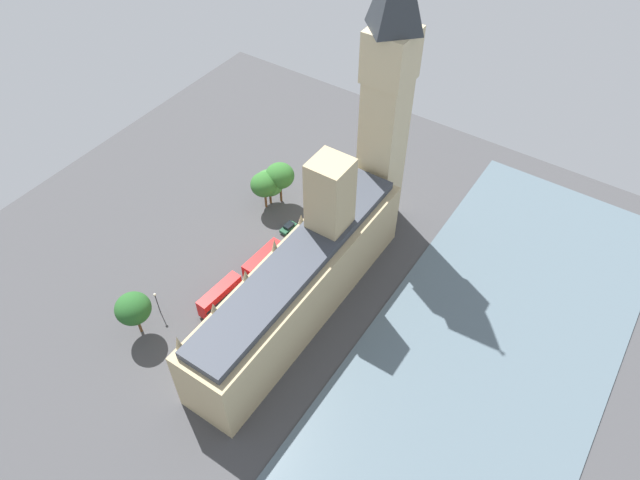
{
  "coord_description": "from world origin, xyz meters",
  "views": [
    {
      "loc": [
        -45.01,
        57.15,
        96.25
      ],
      "look_at": [
        1.0,
        -11.56,
        8.91
      ],
      "focal_mm": 32.86,
      "sensor_mm": 36.0,
      "label": 1
    }
  ],
  "objects_px": {
    "double_decker_bus_leading": "(263,261)",
    "pedestrian_far_end": "(251,309)",
    "clock_tower": "(388,91)",
    "plane_tree_midblock": "(280,176)",
    "plane_tree_trailing": "(269,183)",
    "car_dark_green_under_trees": "(288,227)",
    "plane_tree_corner": "(133,309)",
    "parliament_building": "(303,278)",
    "double_decker_bus_opposite_hall": "(220,296)",
    "plane_tree_near_tower": "(264,185)",
    "car_silver_by_river_gate": "(195,340)",
    "street_lamp_slot_10": "(156,299)",
    "pedestrian_kerbside": "(201,367)"
  },
  "relations": [
    {
      "from": "parliament_building",
      "to": "clock_tower",
      "type": "distance_m",
      "value": 39.99
    },
    {
      "from": "parliament_building",
      "to": "plane_tree_midblock",
      "type": "relative_size",
      "value": 5.32
    },
    {
      "from": "parliament_building",
      "to": "pedestrian_far_end",
      "type": "xyz_separation_m",
      "value": [
        8.21,
        7.19,
        -8.34
      ]
    },
    {
      "from": "pedestrian_kerbside",
      "to": "clock_tower",
      "type": "bearing_deg",
      "value": 137.2
    },
    {
      "from": "car_silver_by_river_gate",
      "to": "double_decker_bus_opposite_hall",
      "type": "bearing_deg",
      "value": -76.25
    },
    {
      "from": "car_dark_green_under_trees",
      "to": "pedestrian_far_end",
      "type": "xyz_separation_m",
      "value": [
        -7.23,
        23.03,
        -0.2
      ]
    },
    {
      "from": "clock_tower",
      "to": "plane_tree_midblock",
      "type": "distance_m",
      "value": 34.29
    },
    {
      "from": "double_decker_bus_opposite_hall",
      "to": "pedestrian_far_end",
      "type": "bearing_deg",
      "value": 19.44
    },
    {
      "from": "car_dark_green_under_trees",
      "to": "plane_tree_midblock",
      "type": "height_order",
      "value": "plane_tree_midblock"
    },
    {
      "from": "double_decker_bus_opposite_hall",
      "to": "plane_tree_trailing",
      "type": "height_order",
      "value": "plane_tree_trailing"
    },
    {
      "from": "plane_tree_near_tower",
      "to": "plane_tree_corner",
      "type": "height_order",
      "value": "plane_tree_corner"
    },
    {
      "from": "car_dark_green_under_trees",
      "to": "street_lamp_slot_10",
      "type": "bearing_deg",
      "value": 81.41
    },
    {
      "from": "plane_tree_corner",
      "to": "clock_tower",
      "type": "bearing_deg",
      "value": -111.69
    },
    {
      "from": "car_dark_green_under_trees",
      "to": "pedestrian_kerbside",
      "type": "height_order",
      "value": "car_dark_green_under_trees"
    },
    {
      "from": "plane_tree_midblock",
      "to": "parliament_building",
      "type": "bearing_deg",
      "value": 134.76
    },
    {
      "from": "plane_tree_trailing",
      "to": "double_decker_bus_opposite_hall",
      "type": "bearing_deg",
      "value": 108.43
    },
    {
      "from": "car_silver_by_river_gate",
      "to": "pedestrian_kerbside",
      "type": "xyz_separation_m",
      "value": [
        -4.88,
        3.79,
        -0.17
      ]
    },
    {
      "from": "pedestrian_kerbside",
      "to": "plane_tree_corner",
      "type": "bearing_deg",
      "value": -126.34
    },
    {
      "from": "car_dark_green_under_trees",
      "to": "plane_tree_trailing",
      "type": "height_order",
      "value": "plane_tree_trailing"
    },
    {
      "from": "car_dark_green_under_trees",
      "to": "pedestrian_far_end",
      "type": "height_order",
      "value": "car_dark_green_under_trees"
    },
    {
      "from": "clock_tower",
      "to": "double_decker_bus_leading",
      "type": "relative_size",
      "value": 6.05
    },
    {
      "from": "clock_tower",
      "to": "plane_tree_trailing",
      "type": "xyz_separation_m",
      "value": [
        22.99,
        10.76,
        -27.04
      ]
    },
    {
      "from": "plane_tree_midblock",
      "to": "street_lamp_slot_10",
      "type": "xyz_separation_m",
      "value": [
        0.65,
        40.48,
        -3.65
      ]
    },
    {
      "from": "pedestrian_far_end",
      "to": "street_lamp_slot_10",
      "type": "xyz_separation_m",
      "value": [
        15.18,
        10.36,
        3.56
      ]
    },
    {
      "from": "double_decker_bus_leading",
      "to": "plane_tree_midblock",
      "type": "distance_m",
      "value": 22.47
    },
    {
      "from": "car_dark_green_under_trees",
      "to": "plane_tree_near_tower",
      "type": "relative_size",
      "value": 0.44
    },
    {
      "from": "clock_tower",
      "to": "car_dark_green_under_trees",
      "type": "bearing_deg",
      "value": 48.69
    },
    {
      "from": "double_decker_bus_opposite_hall",
      "to": "pedestrian_kerbside",
      "type": "relative_size",
      "value": 6.68
    },
    {
      "from": "double_decker_bus_leading",
      "to": "pedestrian_far_end",
      "type": "xyz_separation_m",
      "value": [
        -4.83,
        10.55,
        -1.95
      ]
    },
    {
      "from": "clock_tower",
      "to": "plane_tree_trailing",
      "type": "relative_size",
      "value": 6.94
    },
    {
      "from": "car_dark_green_under_trees",
      "to": "plane_tree_corner",
      "type": "distance_m",
      "value": 40.07
    },
    {
      "from": "car_dark_green_under_trees",
      "to": "plane_tree_trailing",
      "type": "distance_m",
      "value": 11.69
    },
    {
      "from": "double_decker_bus_leading",
      "to": "plane_tree_near_tower",
      "type": "relative_size",
      "value": 1.09
    },
    {
      "from": "parliament_building",
      "to": "pedestrian_far_end",
      "type": "bearing_deg",
      "value": 41.19
    },
    {
      "from": "plane_tree_trailing",
      "to": "plane_tree_near_tower",
      "type": "height_order",
      "value": "plane_tree_near_tower"
    },
    {
      "from": "double_decker_bus_leading",
      "to": "street_lamp_slot_10",
      "type": "height_order",
      "value": "street_lamp_slot_10"
    },
    {
      "from": "double_decker_bus_opposite_hall",
      "to": "plane_tree_corner",
      "type": "bearing_deg",
      "value": -118.23
    },
    {
      "from": "car_silver_by_river_gate",
      "to": "plane_tree_midblock",
      "type": "bearing_deg",
      "value": -73.84
    },
    {
      "from": "parliament_building",
      "to": "street_lamp_slot_10",
      "type": "distance_m",
      "value": 29.63
    },
    {
      "from": "plane_tree_midblock",
      "to": "plane_tree_corner",
      "type": "xyz_separation_m",
      "value": [
        0.48,
        45.88,
        -0.58
      ]
    },
    {
      "from": "clock_tower",
      "to": "pedestrian_far_end",
      "type": "bearing_deg",
      "value": 80.18
    },
    {
      "from": "plane_tree_midblock",
      "to": "plane_tree_corner",
      "type": "bearing_deg",
      "value": 89.4
    },
    {
      "from": "clock_tower",
      "to": "plane_tree_midblock",
      "type": "xyz_separation_m",
      "value": [
        21.27,
        8.8,
        -25.41
      ]
    },
    {
      "from": "parliament_building",
      "to": "double_decker_bus_leading",
      "type": "bearing_deg",
      "value": -14.44
    },
    {
      "from": "plane_tree_near_tower",
      "to": "double_decker_bus_leading",
      "type": "bearing_deg",
      "value": 125.83
    },
    {
      "from": "double_decker_bus_leading",
      "to": "plane_tree_trailing",
      "type": "relative_size",
      "value": 1.15
    },
    {
      "from": "plane_tree_midblock",
      "to": "street_lamp_slot_10",
      "type": "bearing_deg",
      "value": 89.09
    },
    {
      "from": "parliament_building",
      "to": "plane_tree_near_tower",
      "type": "distance_m",
      "value": 31.31
    },
    {
      "from": "pedestrian_kerbside",
      "to": "plane_tree_midblock",
      "type": "height_order",
      "value": "plane_tree_midblock"
    },
    {
      "from": "double_decker_bus_opposite_hall",
      "to": "car_silver_by_river_gate",
      "type": "height_order",
      "value": "double_decker_bus_opposite_hall"
    }
  ]
}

